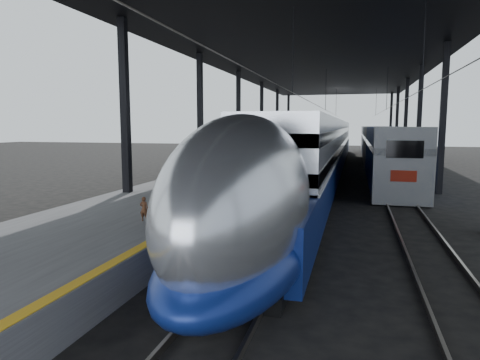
% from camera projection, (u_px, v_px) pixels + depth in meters
% --- Properties ---
extents(ground, '(160.00, 160.00, 0.00)m').
position_uv_depth(ground, '(208.00, 251.00, 14.18)').
color(ground, black).
rests_on(ground, ground).
extents(platform, '(6.00, 80.00, 1.00)m').
position_uv_depth(platform, '(250.00, 171.00, 34.18)').
color(platform, '#4C4C4F').
rests_on(platform, ground).
extents(yellow_strip, '(0.30, 80.00, 0.01)m').
position_uv_depth(yellow_strip, '(284.00, 166.00, 33.39)').
color(yellow_strip, gold).
rests_on(yellow_strip, platform).
extents(rails, '(6.52, 80.00, 0.16)m').
position_uv_depth(rails, '(353.00, 180.00, 32.17)').
color(rails, slate).
rests_on(rails, ground).
extents(canopy, '(18.00, 75.00, 9.47)m').
position_uv_depth(canopy, '(321.00, 58.00, 31.70)').
color(canopy, black).
rests_on(canopy, ground).
extents(tgv_train, '(3.19, 65.20, 4.57)m').
position_uv_depth(tgv_train, '(324.00, 149.00, 36.83)').
color(tgv_train, silver).
rests_on(tgv_train, ground).
extents(second_train, '(2.96, 56.05, 4.07)m').
position_uv_depth(second_train, '(378.00, 144.00, 47.64)').
color(second_train, navy).
rests_on(second_train, ground).
extents(child, '(0.31, 0.21, 0.82)m').
position_uv_depth(child, '(144.00, 209.00, 14.10)').
color(child, '#542F1C').
rests_on(child, platform).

